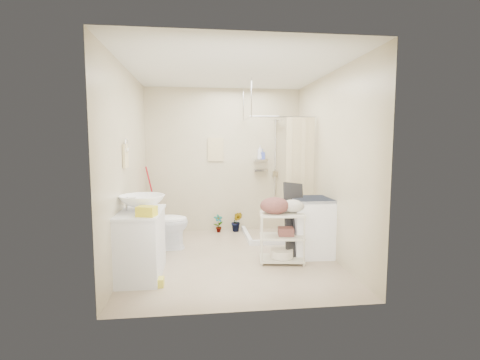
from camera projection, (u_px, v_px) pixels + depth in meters
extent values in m
plane|color=tan|center=(232.00, 257.00, 4.92)|extent=(3.20, 3.20, 0.00)
cube|color=silver|center=(232.00, 69.00, 4.65)|extent=(2.80, 3.20, 0.04)
cube|color=beige|center=(224.00, 160.00, 6.36)|extent=(2.80, 0.04, 2.60)
cube|color=beige|center=(249.00, 177.00, 3.20)|extent=(2.80, 0.04, 2.60)
cube|color=beige|center=(128.00, 167.00, 4.62)|extent=(0.04, 3.20, 2.60)
cube|color=beige|center=(330.00, 165.00, 4.95)|extent=(0.04, 3.20, 2.60)
cube|color=silver|center=(141.00, 244.00, 4.20)|extent=(0.53, 0.92, 0.80)
imported|color=white|center=(142.00, 203.00, 4.19)|extent=(0.60, 0.60, 0.19)
cube|color=gold|center=(147.00, 211.00, 3.85)|extent=(0.24, 0.20, 0.11)
cube|color=yellow|center=(156.00, 281.00, 3.92)|extent=(0.25, 0.19, 0.13)
imported|color=white|center=(161.00, 222.00, 5.30)|extent=(0.82, 0.47, 0.83)
imported|color=brown|center=(218.00, 223.00, 6.30)|extent=(0.20, 0.16, 0.33)
imported|color=brown|center=(237.00, 222.00, 6.36)|extent=(0.24, 0.21, 0.37)
cube|color=beige|center=(216.00, 150.00, 6.31)|extent=(0.28, 0.03, 0.42)
imported|color=silver|center=(260.00, 152.00, 6.35)|extent=(0.12, 0.12, 0.26)
imported|color=#3C4FB6|center=(262.00, 154.00, 6.36)|extent=(0.10, 0.10, 0.19)
cube|color=white|center=(311.00, 227.00, 5.00)|extent=(0.58, 0.60, 0.83)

